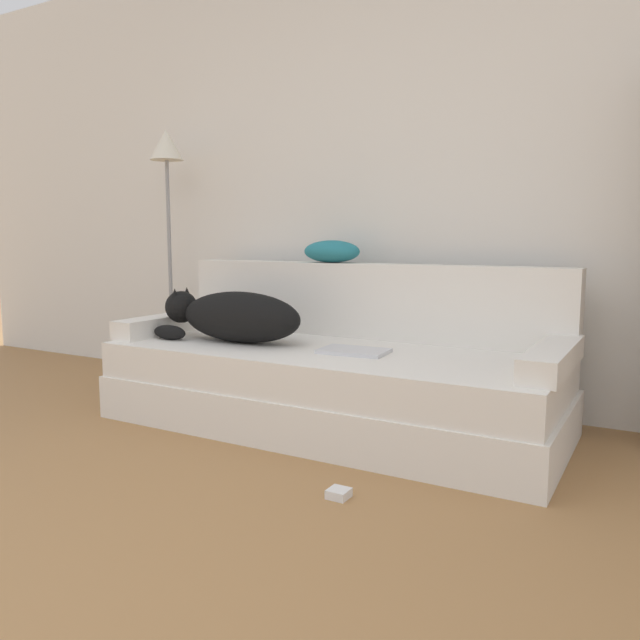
{
  "coord_description": "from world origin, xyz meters",
  "views": [
    {
      "loc": [
        1.39,
        -0.64,
        0.94
      ],
      "look_at": [
        -0.06,
        1.92,
        0.55
      ],
      "focal_mm": 35.0,
      "sensor_mm": 36.0,
      "label": 1
    }
  ],
  "objects_px": {
    "dog": "(233,316)",
    "laptop": "(354,351)",
    "throw_pillow": "(332,251)",
    "floor_lamp": "(168,190)",
    "power_adapter": "(339,493)",
    "couch": "(329,388)"
  },
  "relations": [
    {
      "from": "dog",
      "to": "laptop",
      "type": "bearing_deg",
      "value": 1.74
    },
    {
      "from": "dog",
      "to": "throw_pillow",
      "type": "height_order",
      "value": "throw_pillow"
    },
    {
      "from": "dog",
      "to": "laptop",
      "type": "xyz_separation_m",
      "value": [
        0.69,
        0.02,
        -0.12
      ]
    },
    {
      "from": "floor_lamp",
      "to": "throw_pillow",
      "type": "bearing_deg",
      "value": 1.34
    },
    {
      "from": "dog",
      "to": "throw_pillow",
      "type": "xyz_separation_m",
      "value": [
        0.32,
        0.48,
        0.33
      ]
    },
    {
      "from": "dog",
      "to": "power_adapter",
      "type": "relative_size",
      "value": 11.17
    },
    {
      "from": "floor_lamp",
      "to": "dog",
      "type": "bearing_deg",
      "value": -28.05
    },
    {
      "from": "couch",
      "to": "power_adapter",
      "type": "xyz_separation_m",
      "value": [
        0.45,
        -0.75,
        -0.18
      ]
    },
    {
      "from": "throw_pillow",
      "to": "power_adapter",
      "type": "xyz_separation_m",
      "value": [
        0.65,
        -1.14,
        -0.84
      ]
    },
    {
      "from": "couch",
      "to": "throw_pillow",
      "type": "height_order",
      "value": "throw_pillow"
    },
    {
      "from": "couch",
      "to": "throw_pillow",
      "type": "bearing_deg",
      "value": 117.36
    },
    {
      "from": "laptop",
      "to": "floor_lamp",
      "type": "xyz_separation_m",
      "value": [
        -1.54,
        0.43,
        0.83
      ]
    },
    {
      "from": "power_adapter",
      "to": "throw_pillow",
      "type": "bearing_deg",
      "value": 119.76
    },
    {
      "from": "dog",
      "to": "floor_lamp",
      "type": "height_order",
      "value": "floor_lamp"
    },
    {
      "from": "laptop",
      "to": "throw_pillow",
      "type": "relative_size",
      "value": 1.0
    },
    {
      "from": "throw_pillow",
      "to": "floor_lamp",
      "type": "bearing_deg",
      "value": -178.66
    },
    {
      "from": "dog",
      "to": "laptop",
      "type": "distance_m",
      "value": 0.71
    },
    {
      "from": "dog",
      "to": "power_adapter",
      "type": "height_order",
      "value": "dog"
    },
    {
      "from": "laptop",
      "to": "couch",
      "type": "bearing_deg",
      "value": 155.13
    },
    {
      "from": "couch",
      "to": "power_adapter",
      "type": "distance_m",
      "value": 0.89
    },
    {
      "from": "floor_lamp",
      "to": "power_adapter",
      "type": "bearing_deg",
      "value": -31.43
    },
    {
      "from": "laptop",
      "to": "power_adapter",
      "type": "relative_size",
      "value": 4.37
    }
  ]
}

